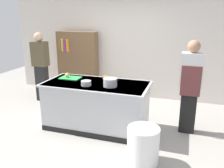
{
  "coord_description": "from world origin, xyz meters",
  "views": [
    {
      "loc": [
        1.62,
        -3.97,
        2.16
      ],
      "look_at": [
        0.25,
        0.2,
        0.85
      ],
      "focal_mm": 38.15,
      "sensor_mm": 36.0,
      "label": 1
    }
  ],
  "objects": [
    {
      "name": "person_chef",
      "position": [
        1.68,
        0.36,
        0.91
      ],
      "size": [
        0.38,
        0.25,
        1.72
      ],
      "rotation": [
        0.0,
        0.0,
        1.64
      ],
      "color": "black",
      "rests_on": "ground_plane"
    },
    {
      "name": "stock_pot",
      "position": [
        0.32,
        -0.12,
        0.98
      ],
      "size": [
        0.31,
        0.25,
        0.15
      ],
      "color": "#B7BABF",
      "rests_on": "counter_island"
    },
    {
      "name": "person_guest",
      "position": [
        -1.88,
        1.0,
        0.91
      ],
      "size": [
        0.38,
        0.24,
        1.72
      ],
      "rotation": [
        0.0,
        0.0,
        -1.84
      ],
      "color": "black",
      "rests_on": "ground_plane"
    },
    {
      "name": "cutting_board",
      "position": [
        -0.62,
        0.15,
        0.91
      ],
      "size": [
        0.4,
        0.28,
        0.02
      ],
      "primitive_type": "cube",
      "color": "green",
      "rests_on": "counter_island"
    },
    {
      "name": "back_wall",
      "position": [
        0.0,
        2.1,
        1.5
      ],
      "size": [
        6.4,
        0.12,
        3.0
      ],
      "primitive_type": "cube",
      "color": "silver",
      "rests_on": "ground_plane"
    },
    {
      "name": "counter_island",
      "position": [
        0.0,
        -0.0,
        0.47
      ],
      "size": [
        1.98,
        0.98,
        0.9
      ],
      "color": "#B7BABF",
      "rests_on": "ground_plane"
    },
    {
      "name": "mixing_bowl",
      "position": [
        -0.11,
        -0.2,
        0.95
      ],
      "size": [
        0.18,
        0.18,
        0.09
      ],
      "primitive_type": "cylinder",
      "color": "#B7BABF",
      "rests_on": "counter_island"
    },
    {
      "name": "ground_plane",
      "position": [
        0.0,
        0.0,
        0.0
      ],
      "size": [
        10.0,
        10.0,
        0.0
      ],
      "primitive_type": "plane",
      "color": "#9E9991"
    },
    {
      "name": "bookshelf",
      "position": [
        -1.26,
        1.8,
        0.85
      ],
      "size": [
        1.1,
        0.31,
        1.7
      ],
      "color": "brown",
      "rests_on": "ground_plane"
    },
    {
      "name": "juice_cup",
      "position": [
        0.11,
        0.2,
        0.95
      ],
      "size": [
        0.07,
        0.07,
        0.1
      ],
      "primitive_type": "cylinder",
      "color": "yellow",
      "rests_on": "counter_island"
    },
    {
      "name": "onion",
      "position": [
        -0.68,
        0.16,
        0.97
      ],
      "size": [
        0.09,
        0.09,
        0.09
      ],
      "primitive_type": "sphere",
      "color": "tan",
      "rests_on": "cutting_board"
    },
    {
      "name": "trash_bin",
      "position": [
        1.09,
        -0.87,
        0.28
      ],
      "size": [
        0.47,
        0.47,
        0.57
      ],
      "primitive_type": "cylinder",
      "color": "white",
      "rests_on": "ground_plane"
    }
  ]
}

